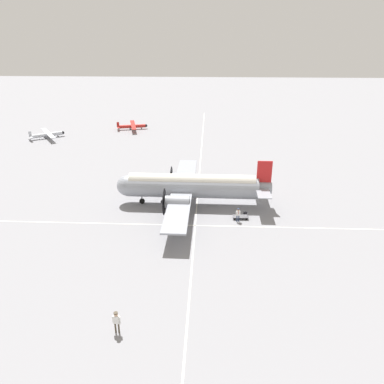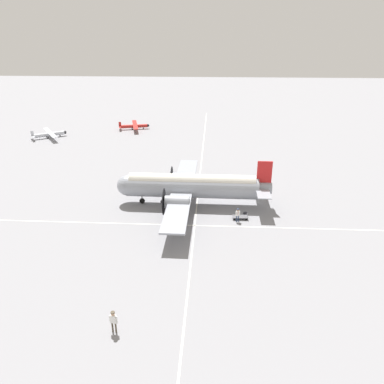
{
  "view_description": "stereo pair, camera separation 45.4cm",
  "coord_description": "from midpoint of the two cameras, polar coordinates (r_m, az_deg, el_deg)",
  "views": [
    {
      "loc": [
        2.05,
        -43.99,
        20.67
      ],
      "look_at": [
        0.0,
        0.0,
        1.79
      ],
      "focal_mm": 35.0,
      "sensor_mm": 36.0,
      "label": 1
    },
    {
      "loc": [
        2.51,
        -43.97,
        20.67
      ],
      "look_at": [
        0.0,
        0.0,
        1.79
      ],
      "focal_mm": 35.0,
      "sensor_mm": 36.0,
      "label": 2
    }
  ],
  "objects": [
    {
      "name": "light_aircraft_distant",
      "position": [
        88.31,
        -9.19,
        9.89
      ],
      "size": [
        7.08,
        9.33,
        1.84
      ],
      "rotation": [
        0.0,
        0.0,
        0.24
      ],
      "color": "#B2231E",
      "rests_on": "ground_plane"
    },
    {
      "name": "crew_foreground",
      "position": [
        29.63,
        -11.91,
        -18.55
      ],
      "size": [
        0.63,
        0.35,
        1.87
      ],
      "rotation": [
        0.0,
        0.0,
        -0.11
      ],
      "color": "#473D2D",
      "rests_on": "ground_plane"
    },
    {
      "name": "apron_line_eastwest",
      "position": [
        43.61,
        -0.65,
        -5.09
      ],
      "size": [
        120.0,
        0.16,
        0.01
      ],
      "color": "silver",
      "rests_on": "ground_plane"
    },
    {
      "name": "baggage_cart",
      "position": [
        45.34,
        7.12,
        -3.73
      ],
      "size": [
        1.86,
        1.03,
        0.56
      ],
      "rotation": [
        0.0,
        0.0,
        3.19
      ],
      "color": "#56565B",
      "rests_on": "ground_plane"
    },
    {
      "name": "apron_line_northsouth",
      "position": [
        48.62,
        0.48,
        -1.95
      ],
      "size": [
        0.16,
        120.0,
        0.01
      ],
      "color": "silver",
      "rests_on": "ground_plane"
    },
    {
      "name": "passenger_boarding",
      "position": [
        44.28,
        6.75,
        -3.26
      ],
      "size": [
        0.55,
        0.34,
        1.68
      ],
      "rotation": [
        0.0,
        0.0,
        3.41
      ],
      "color": "navy",
      "rests_on": "ground_plane"
    },
    {
      "name": "light_aircraft_taxiing",
      "position": [
        85.46,
        -21.31,
        8.18
      ],
      "size": [
        7.17,
        8.55,
        1.89
      ],
      "rotation": [
        0.0,
        0.0,
        0.6
      ],
      "color": "#B7BCC6",
      "rests_on": "ground_plane"
    },
    {
      "name": "suitcase_near_door",
      "position": [
        46.08,
        7.87,
        -3.3
      ],
      "size": [
        0.52,
        0.13,
        0.59
      ],
      "color": "#232328",
      "rests_on": "ground_plane"
    },
    {
      "name": "ground_plane",
      "position": [
        48.65,
        -0.27,
        -1.94
      ],
      "size": [
        300.0,
        300.0,
        0.0
      ],
      "primitive_type": "plane",
      "color": "gray"
    },
    {
      "name": "airliner_main",
      "position": [
        47.62,
        -0.82,
        0.94
      ],
      "size": [
        19.71,
        23.28,
        6.14
      ],
      "rotation": [
        0.0,
        0.0,
        3.13
      ],
      "color": "#9399A3",
      "rests_on": "ground_plane"
    }
  ]
}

